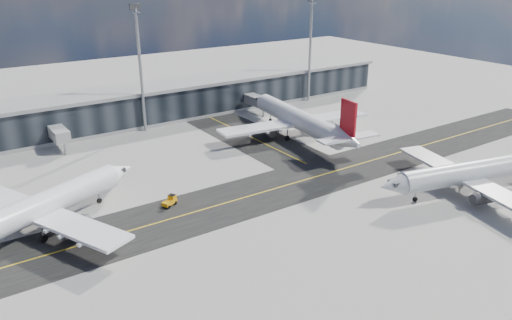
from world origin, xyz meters
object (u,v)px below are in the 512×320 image
object	(u,v)px
airliner_af	(29,211)
airliner_redtail	(299,120)
baggage_tug	(170,201)
airliner_near	(474,172)
service_van	(271,128)

from	to	relation	value
airliner_af	airliner_redtail	size ratio (longest dim) A/B	0.87
airliner_redtail	baggage_tug	bearing A→B (deg)	-151.41
airliner_af	baggage_tug	bearing A→B (deg)	59.81
airliner_af	airliner_near	bearing A→B (deg)	44.26
airliner_redtail	airliner_near	bearing A→B (deg)	-72.62
airliner_af	airliner_redtail	distance (m)	60.76
airliner_af	service_van	bearing A→B (deg)	85.51
airliner_redtail	service_van	size ratio (longest dim) A/B	8.49
baggage_tug	service_van	size ratio (longest dim) A/B	0.57
airliner_near	service_van	size ratio (longest dim) A/B	7.23
airliner_af	airliner_near	world-z (taller)	airliner_af
airliner_redtail	service_van	bearing A→B (deg)	115.77
airliner_redtail	service_van	xyz separation A→B (m)	(-2.44, 7.41, -3.53)
baggage_tug	service_van	bearing A→B (deg)	94.28
airliner_af	baggage_tug	distance (m)	21.00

